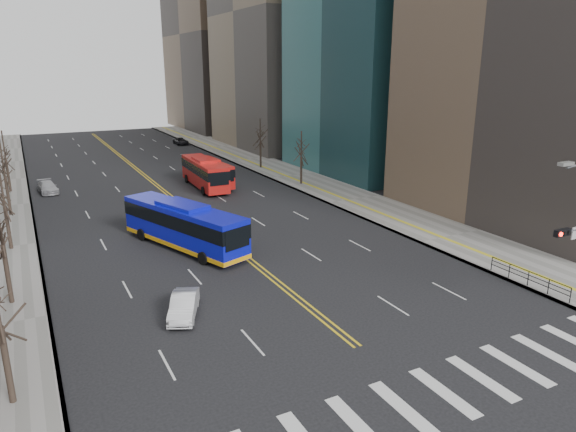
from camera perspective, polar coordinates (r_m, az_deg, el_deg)
The scene contains 14 objects.
ground at distance 24.70m, azimuth 14.83°, elevation -19.13°, with size 220.00×220.00×0.00m, color black.
sidewalk_right at distance 68.82m, azimuth 0.53°, elevation 4.52°, with size 7.00×130.00×0.15m, color gray.
sidewalk_left at distance 61.08m, azimuth -28.87°, elevation 0.95°, with size 5.00×130.00×0.15m, color gray.
crosswalk at distance 24.69m, azimuth 14.84°, elevation -19.12°, with size 26.70×4.00×0.01m.
centerline at distance 72.25m, azimuth -15.71°, elevation 4.42°, with size 0.55×100.00×0.01m.
pedestrian_railing at distance 37.54m, azimuth 25.16°, elevation -6.05°, with size 0.06×6.06×1.02m.
street_trees at distance 50.33m, azimuth -19.08°, elevation 4.82°, with size 35.20×47.20×7.60m.
blue_bus at distance 41.88m, azimuth -11.55°, elevation -0.91°, with size 6.96×13.06×3.73m.
red_bus_near at distance 64.00m, azimuth -8.85°, elevation 5.05°, with size 3.10×10.54×3.32m.
red_bus_far at distance 62.61m, azimuth -9.26°, elevation 4.92°, with size 3.14×11.40×3.59m.
car_white at distance 31.02m, azimuth -11.50°, elevation -9.72°, with size 1.42×4.06×1.34m, color silver.
car_dark_mid at distance 72.69m, azimuth -9.34°, elevation 5.50°, with size 1.85×4.60×1.57m, color black.
car_silver at distance 65.69m, azimuth -25.15°, elevation 2.92°, with size 1.85×4.56×1.32m, color #B0AFB5.
car_dark_far at distance 99.40m, azimuth -11.83°, elevation 8.14°, with size 2.07×4.49×1.25m, color black.
Camera 1 is at (-14.27, -14.41, 14.09)m, focal length 32.00 mm.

